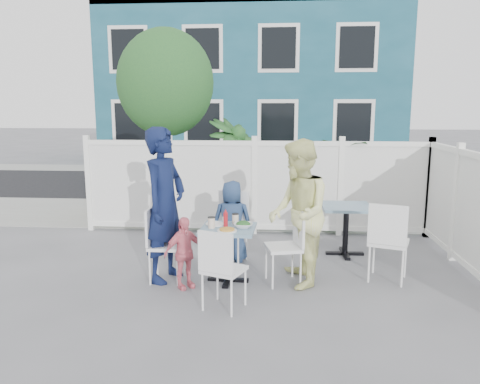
# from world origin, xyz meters

# --- Properties ---
(ground) EXTENTS (80.00, 80.00, 0.00)m
(ground) POSITION_xyz_m (0.00, 0.00, 0.00)
(ground) COLOR slate
(near_sidewalk) EXTENTS (24.00, 2.60, 0.01)m
(near_sidewalk) POSITION_xyz_m (0.00, 3.80, 0.01)
(near_sidewalk) COLOR gray
(near_sidewalk) RESTS_ON ground
(street) EXTENTS (24.00, 5.00, 0.01)m
(street) POSITION_xyz_m (0.00, 7.50, 0.00)
(street) COLOR black
(street) RESTS_ON ground
(far_sidewalk) EXTENTS (24.00, 1.60, 0.01)m
(far_sidewalk) POSITION_xyz_m (0.00, 10.60, 0.01)
(far_sidewalk) COLOR gray
(far_sidewalk) RESTS_ON ground
(building) EXTENTS (11.00, 6.00, 6.00)m
(building) POSITION_xyz_m (-0.50, 14.00, 3.00)
(building) COLOR #164B5B
(building) RESTS_ON ground
(fence_back) EXTENTS (5.86, 0.08, 1.60)m
(fence_back) POSITION_xyz_m (0.10, 2.40, 0.78)
(fence_back) COLOR white
(fence_back) RESTS_ON ground
(fence_right) EXTENTS (0.08, 3.66, 1.60)m
(fence_right) POSITION_xyz_m (3.00, 0.60, 0.78)
(fence_right) COLOR white
(fence_right) RESTS_ON ground
(tree) EXTENTS (1.80, 1.62, 3.59)m
(tree) POSITION_xyz_m (-1.60, 3.30, 2.59)
(tree) COLOR #382316
(tree) RESTS_ON ground
(utility_cabinet) EXTENTS (0.69, 0.52, 1.19)m
(utility_cabinet) POSITION_xyz_m (-2.40, 4.00, 0.59)
(utility_cabinet) COLOR gold
(utility_cabinet) RESTS_ON ground
(potted_shrub_a) EXTENTS (1.50, 1.50, 1.96)m
(potted_shrub_a) POSITION_xyz_m (-0.33, 3.10, 0.98)
(potted_shrub_a) COLOR #1C4A24
(potted_shrub_a) RESTS_ON ground
(potted_shrub_b) EXTENTS (1.84, 1.74, 1.62)m
(potted_shrub_b) POSITION_xyz_m (1.60, 3.00, 0.81)
(potted_shrub_b) COLOR #1C4A24
(potted_shrub_b) RESTS_ON ground
(main_table) EXTENTS (0.69, 0.69, 0.70)m
(main_table) POSITION_xyz_m (-0.12, 0.12, 0.54)
(main_table) COLOR slate
(main_table) RESTS_ON ground
(spare_table) EXTENTS (0.72, 0.72, 0.75)m
(spare_table) POSITION_xyz_m (1.50, 1.31, 0.58)
(spare_table) COLOR slate
(spare_table) RESTS_ON ground
(chair_left) EXTENTS (0.41, 0.42, 0.93)m
(chair_left) POSITION_xyz_m (-0.97, 0.10, 0.54)
(chair_left) COLOR white
(chair_left) RESTS_ON ground
(chair_right) EXTENTS (0.50, 0.51, 0.94)m
(chair_right) POSITION_xyz_m (0.65, 0.14, 0.55)
(chair_right) COLOR white
(chair_right) RESTS_ON ground
(chair_back) EXTENTS (0.54, 0.53, 0.99)m
(chair_back) POSITION_xyz_m (-0.15, 0.91, 0.58)
(chair_back) COLOR white
(chair_back) RESTS_ON ground
(chair_near) EXTENTS (0.53, 0.52, 0.90)m
(chair_near) POSITION_xyz_m (-0.11, -0.74, 0.52)
(chair_near) COLOR white
(chair_near) RESTS_ON ground
(chair_spare) EXTENTS (0.58, 0.57, 1.01)m
(chair_spare) POSITION_xyz_m (1.86, 0.24, 0.59)
(chair_spare) COLOR white
(chair_spare) RESTS_ON ground
(man) EXTENTS (0.66, 0.82, 1.93)m
(man) POSITION_xyz_m (-0.91, 0.15, 0.97)
(man) COLOR #0E1639
(man) RESTS_ON ground
(woman) EXTENTS (0.79, 0.95, 1.80)m
(woman) POSITION_xyz_m (0.74, 0.09, 0.90)
(woman) COLOR #E3E751
(woman) RESTS_ON ground
(boy) EXTENTS (0.57, 0.37, 1.16)m
(boy) POSITION_xyz_m (-0.14, 0.91, 0.58)
(boy) COLOR navy
(boy) RESTS_ON ground
(toddler) EXTENTS (0.54, 0.49, 0.88)m
(toddler) POSITION_xyz_m (-0.62, -0.13, 0.44)
(toddler) COLOR pink
(toddler) RESTS_ON ground
(plate_main) EXTENTS (0.24, 0.24, 0.02)m
(plate_main) POSITION_xyz_m (-0.11, -0.05, 0.70)
(plate_main) COLOR white
(plate_main) RESTS_ON main_table
(plate_side) EXTENTS (0.24, 0.24, 0.02)m
(plate_side) POSITION_xyz_m (-0.30, 0.25, 0.71)
(plate_side) COLOR white
(plate_side) RESTS_ON main_table
(salad_bowl) EXTENTS (0.24, 0.24, 0.06)m
(salad_bowl) POSITION_xyz_m (0.07, 0.13, 0.73)
(salad_bowl) COLOR white
(salad_bowl) RESTS_ON main_table
(coffee_cup_a) EXTENTS (0.09, 0.09, 0.13)m
(coffee_cup_a) POSITION_xyz_m (-0.32, 0.08, 0.76)
(coffee_cup_a) COLOR beige
(coffee_cup_a) RESTS_ON main_table
(coffee_cup_b) EXTENTS (0.08, 0.08, 0.12)m
(coffee_cup_b) POSITION_xyz_m (-0.04, 0.32, 0.76)
(coffee_cup_b) COLOR beige
(coffee_cup_b) RESTS_ON main_table
(ketchup_bottle) EXTENTS (0.05, 0.05, 0.18)m
(ketchup_bottle) POSITION_xyz_m (-0.15, 0.17, 0.79)
(ketchup_bottle) COLOR #B1151D
(ketchup_bottle) RESTS_ON main_table
(salt_shaker) EXTENTS (0.03, 0.03, 0.07)m
(salt_shaker) POSITION_xyz_m (-0.20, 0.37, 0.73)
(salt_shaker) COLOR white
(salt_shaker) RESTS_ON main_table
(pepper_shaker) EXTENTS (0.03, 0.03, 0.08)m
(pepper_shaker) POSITION_xyz_m (-0.18, 0.36, 0.73)
(pepper_shaker) COLOR black
(pepper_shaker) RESTS_ON main_table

